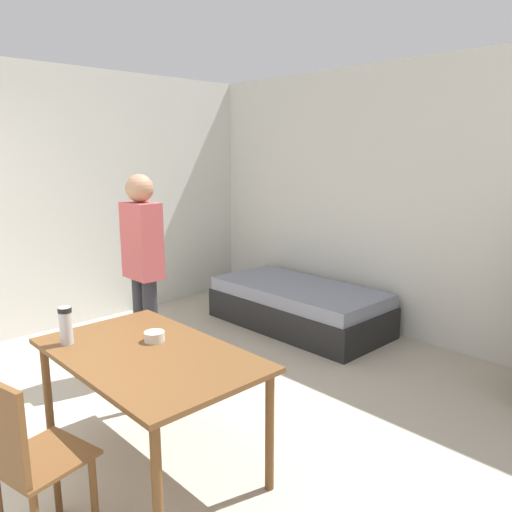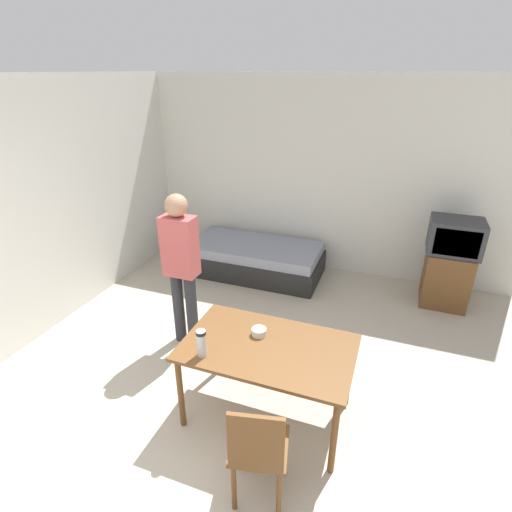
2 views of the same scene
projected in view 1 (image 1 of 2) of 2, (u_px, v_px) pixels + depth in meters
The scene contains 8 objects.
wall_back at pixel (382, 201), 5.07m from camera, with size 5.66×0.06×2.70m.
wall_left at pixel (90, 198), 5.38m from camera, with size 0.06×4.96×2.70m.
daybed at pixel (298, 306), 5.34m from camera, with size 1.90×0.93×0.46m.
dining_table at pixel (149, 364), 2.85m from camera, with size 1.37×0.83×0.72m.
wooden_chair at pixel (25, 457), 2.23m from camera, with size 0.45×0.45×0.90m.
person_standing at pixel (143, 260), 4.07m from camera, with size 0.34×0.22×1.67m.
thermos_flask at pixel (66, 324), 2.93m from camera, with size 0.08×0.08×0.23m.
mate_bowl at pixel (154, 336), 2.99m from camera, with size 0.12×0.12×0.06m.
Camera 1 is at (2.78, -0.45, 1.84)m, focal length 35.00 mm.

